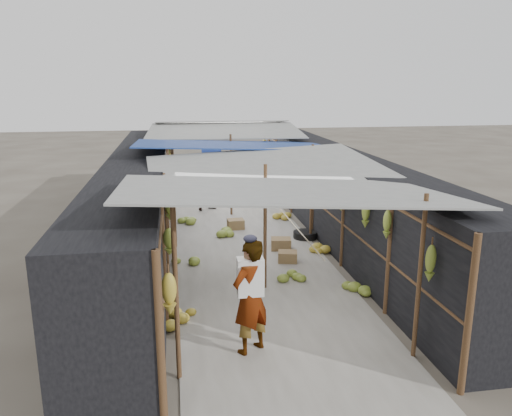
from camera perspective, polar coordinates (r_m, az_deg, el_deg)
ground at (r=7.88m, az=5.12°, el=-17.62°), size 80.00×80.00×0.00m
aisle_slab at (r=13.73m, az=-1.61°, el=-3.41°), size 3.60×16.00×0.02m
stall_left at (r=13.35m, az=-13.21°, el=0.79°), size 1.40×15.00×2.30m
stall_right at (r=14.04m, az=9.34°, el=1.62°), size 1.40×15.00×2.30m
crate_near at (r=12.75m, az=2.88°, el=-4.15°), size 0.56×0.48×0.30m
crate_mid at (r=11.89m, az=3.64°, el=-5.61°), size 0.51×0.45×0.27m
crate_back at (r=14.51m, az=-2.33°, el=-1.88°), size 0.49×0.41×0.30m
black_basin at (r=13.73m, az=5.63°, el=-3.09°), size 0.65×0.65×0.20m
vendor_elderly at (r=7.81m, az=-0.65°, el=-10.13°), size 0.81×0.75×1.86m
shopper_blue at (r=16.62m, az=-5.37°, el=2.47°), size 0.95×0.86×1.61m
vendor_seated at (r=18.26m, az=1.60°, el=2.30°), size 0.47×0.60×0.82m
market_canopy at (r=13.56m, az=-1.76°, el=6.77°), size 5.62×15.20×2.77m
hanging_bananas at (r=13.18m, az=-1.89°, el=3.23°), size 3.95×14.38×0.76m
floor_bananas at (r=13.45m, az=-1.34°, el=-3.17°), size 3.94×9.69×0.34m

